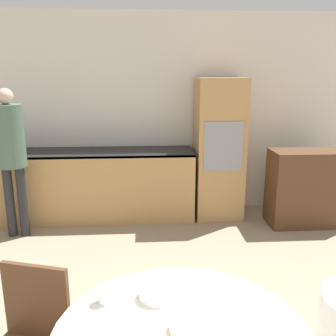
# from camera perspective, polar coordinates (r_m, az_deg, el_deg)

# --- Properties ---
(wall_back) EXTENTS (6.90, 0.05, 2.60)m
(wall_back) POSITION_cam_1_polar(r_m,az_deg,el_deg) (5.02, -1.37, 8.15)
(wall_back) COLOR silver
(wall_back) RESTS_ON ground_plane
(kitchen_counter) EXTENTS (3.01, 0.60, 0.89)m
(kitchen_counter) POSITION_cam_1_polar(r_m,az_deg,el_deg) (4.93, -13.96, -2.42)
(kitchen_counter) COLOR tan
(kitchen_counter) RESTS_ON ground_plane
(oven_unit) EXTENTS (0.59, 0.59, 1.78)m
(oven_unit) POSITION_cam_1_polar(r_m,az_deg,el_deg) (4.84, 7.72, 2.90)
(oven_unit) COLOR tan
(oven_unit) RESTS_ON ground_plane
(sideboard) EXTENTS (0.91, 0.45, 0.94)m
(sideboard) POSITION_cam_1_polar(r_m,az_deg,el_deg) (4.91, 20.39, -2.86)
(sideboard) COLOR #51331E
(sideboard) RESTS_ON ground_plane
(person_standing) EXTENTS (0.32, 0.32, 1.68)m
(person_standing) POSITION_cam_1_polar(r_m,az_deg,el_deg) (4.47, -22.89, 2.99)
(person_standing) COLOR #262628
(person_standing) RESTS_ON ground_plane
(cup) EXTENTS (0.07, 0.07, 0.09)m
(cup) POSITION_cam_1_polar(r_m,az_deg,el_deg) (1.95, -9.65, -18.40)
(cup) COLOR silver
(cup) RESTS_ON dining_table
(bowl_centre) EXTENTS (0.16, 0.16, 0.04)m
(bowl_centre) POSITION_cam_1_polar(r_m,az_deg,el_deg) (1.77, 3.04, -23.16)
(bowl_centre) COLOR beige
(bowl_centre) RESTS_ON dining_table
(bowl_far) EXTENTS (0.18, 0.18, 0.05)m
(bowl_far) POSITION_cam_1_polar(r_m,az_deg,el_deg) (1.97, -1.70, -18.51)
(bowl_far) COLOR white
(bowl_far) RESTS_ON dining_table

